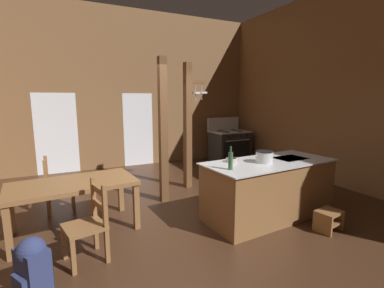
{
  "coord_description": "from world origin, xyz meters",
  "views": [
    {
      "loc": [
        -1.61,
        -3.76,
        1.92
      ],
      "look_at": [
        0.59,
        0.82,
        1.07
      ],
      "focal_mm": 25.74,
      "sensor_mm": 36.0,
      "label": 1
    }
  ],
  "objects_px": {
    "stove_range": "(230,146)",
    "ladderback_chair_near_window": "(56,186)",
    "mixing_bowl_on_counter": "(232,160)",
    "kitchen_island": "(268,189)",
    "backpack": "(32,265)",
    "dining_table": "(73,188)",
    "bottle_tall_on_counter": "(231,160)",
    "step_stool": "(329,219)",
    "stockpot_on_counter": "(264,157)",
    "ladderback_chair_by_post": "(89,224)"
  },
  "relations": [
    {
      "from": "stove_range",
      "to": "ladderback_chair_near_window",
      "type": "height_order",
      "value": "stove_range"
    },
    {
      "from": "stove_range",
      "to": "mixing_bowl_on_counter",
      "type": "xyz_separation_m",
      "value": [
        -2.22,
        -3.43,
        0.48
      ]
    },
    {
      "from": "kitchen_island",
      "to": "backpack",
      "type": "bearing_deg",
      "value": -172.53
    },
    {
      "from": "mixing_bowl_on_counter",
      "to": "kitchen_island",
      "type": "bearing_deg",
      "value": -20.85
    },
    {
      "from": "ladderback_chair_near_window",
      "to": "mixing_bowl_on_counter",
      "type": "bearing_deg",
      "value": -30.17
    },
    {
      "from": "dining_table",
      "to": "bottle_tall_on_counter",
      "type": "distance_m",
      "value": 2.28
    },
    {
      "from": "dining_table",
      "to": "backpack",
      "type": "xyz_separation_m",
      "value": [
        -0.45,
        -1.25,
        -0.34
      ]
    },
    {
      "from": "kitchen_island",
      "to": "ladderback_chair_near_window",
      "type": "height_order",
      "value": "ladderback_chair_near_window"
    },
    {
      "from": "step_stool",
      "to": "kitchen_island",
      "type": "bearing_deg",
      "value": 121.3
    },
    {
      "from": "stockpot_on_counter",
      "to": "mixing_bowl_on_counter",
      "type": "bearing_deg",
      "value": 149.38
    },
    {
      "from": "mixing_bowl_on_counter",
      "to": "dining_table",
      "type": "bearing_deg",
      "value": 165.51
    },
    {
      "from": "dining_table",
      "to": "stockpot_on_counter",
      "type": "bearing_deg",
      "value": -17.29
    },
    {
      "from": "dining_table",
      "to": "ladderback_chair_by_post",
      "type": "bearing_deg",
      "value": -82.12
    },
    {
      "from": "step_stool",
      "to": "ladderback_chair_near_window",
      "type": "relative_size",
      "value": 0.42
    },
    {
      "from": "ladderback_chair_by_post",
      "to": "bottle_tall_on_counter",
      "type": "distance_m",
      "value": 1.99
    },
    {
      "from": "step_stool",
      "to": "dining_table",
      "type": "relative_size",
      "value": 0.23
    },
    {
      "from": "step_stool",
      "to": "dining_table",
      "type": "xyz_separation_m",
      "value": [
        -3.34,
        1.59,
        0.47
      ]
    },
    {
      "from": "dining_table",
      "to": "ladderback_chair_near_window",
      "type": "relative_size",
      "value": 1.87
    },
    {
      "from": "dining_table",
      "to": "backpack",
      "type": "distance_m",
      "value": 1.37
    },
    {
      "from": "step_stool",
      "to": "ladderback_chair_by_post",
      "type": "height_order",
      "value": "ladderback_chair_by_post"
    },
    {
      "from": "ladderback_chair_by_post",
      "to": "backpack",
      "type": "height_order",
      "value": "ladderback_chair_by_post"
    },
    {
      "from": "stove_range",
      "to": "step_stool",
      "type": "bearing_deg",
      "value": -104.9
    },
    {
      "from": "backpack",
      "to": "stockpot_on_counter",
      "type": "distance_m",
      "value": 3.27
    },
    {
      "from": "ladderback_chair_near_window",
      "to": "bottle_tall_on_counter",
      "type": "bearing_deg",
      "value": -39.56
    },
    {
      "from": "step_stool",
      "to": "ladderback_chair_near_window",
      "type": "height_order",
      "value": "ladderback_chair_near_window"
    },
    {
      "from": "stove_range",
      "to": "step_stool",
      "type": "relative_size",
      "value": 3.29
    },
    {
      "from": "bottle_tall_on_counter",
      "to": "stove_range",
      "type": "bearing_deg",
      "value": 56.73
    },
    {
      "from": "dining_table",
      "to": "bottle_tall_on_counter",
      "type": "height_order",
      "value": "bottle_tall_on_counter"
    },
    {
      "from": "stove_range",
      "to": "stockpot_on_counter",
      "type": "height_order",
      "value": "stove_range"
    },
    {
      "from": "mixing_bowl_on_counter",
      "to": "step_stool",
      "type": "bearing_deg",
      "value": -43.54
    },
    {
      "from": "step_stool",
      "to": "stockpot_on_counter",
      "type": "distance_m",
      "value": 1.28
    },
    {
      "from": "stove_range",
      "to": "backpack",
      "type": "height_order",
      "value": "stove_range"
    },
    {
      "from": "stockpot_on_counter",
      "to": "mixing_bowl_on_counter",
      "type": "xyz_separation_m",
      "value": [
        -0.43,
        0.26,
        -0.06
      ]
    },
    {
      "from": "stove_range",
      "to": "dining_table",
      "type": "xyz_separation_m",
      "value": [
        -4.52,
        -2.84,
        0.17
      ]
    },
    {
      "from": "step_stool",
      "to": "backpack",
      "type": "xyz_separation_m",
      "value": [
        -3.79,
        0.34,
        0.14
      ]
    },
    {
      "from": "dining_table",
      "to": "kitchen_island",
      "type": "bearing_deg",
      "value": -15.8
    },
    {
      "from": "stockpot_on_counter",
      "to": "mixing_bowl_on_counter",
      "type": "distance_m",
      "value": 0.51
    },
    {
      "from": "stockpot_on_counter",
      "to": "mixing_bowl_on_counter",
      "type": "relative_size",
      "value": 1.96
    },
    {
      "from": "stockpot_on_counter",
      "to": "bottle_tall_on_counter",
      "type": "distance_m",
      "value": 0.73
    },
    {
      "from": "backpack",
      "to": "dining_table",
      "type": "bearing_deg",
      "value": 70.34
    },
    {
      "from": "ladderback_chair_by_post",
      "to": "backpack",
      "type": "bearing_deg",
      "value": -145.06
    },
    {
      "from": "ladderback_chair_near_window",
      "to": "backpack",
      "type": "distance_m",
      "value": 2.14
    },
    {
      "from": "stove_range",
      "to": "stockpot_on_counter",
      "type": "distance_m",
      "value": 4.13
    },
    {
      "from": "ladderback_chair_near_window",
      "to": "backpack",
      "type": "relative_size",
      "value": 1.59
    },
    {
      "from": "stockpot_on_counter",
      "to": "kitchen_island",
      "type": "bearing_deg",
      "value": 14.43
    },
    {
      "from": "step_stool",
      "to": "mixing_bowl_on_counter",
      "type": "distance_m",
      "value": 1.64
    },
    {
      "from": "stove_range",
      "to": "ladderback_chair_by_post",
      "type": "bearing_deg",
      "value": -140.02
    },
    {
      "from": "step_stool",
      "to": "ladderback_chair_by_post",
      "type": "xyz_separation_m",
      "value": [
        -3.22,
        0.73,
        0.27
      ]
    },
    {
      "from": "ladderback_chair_by_post",
      "to": "stockpot_on_counter",
      "type": "relative_size",
      "value": 2.77
    },
    {
      "from": "dining_table",
      "to": "mixing_bowl_on_counter",
      "type": "bearing_deg",
      "value": -14.49
    }
  ]
}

